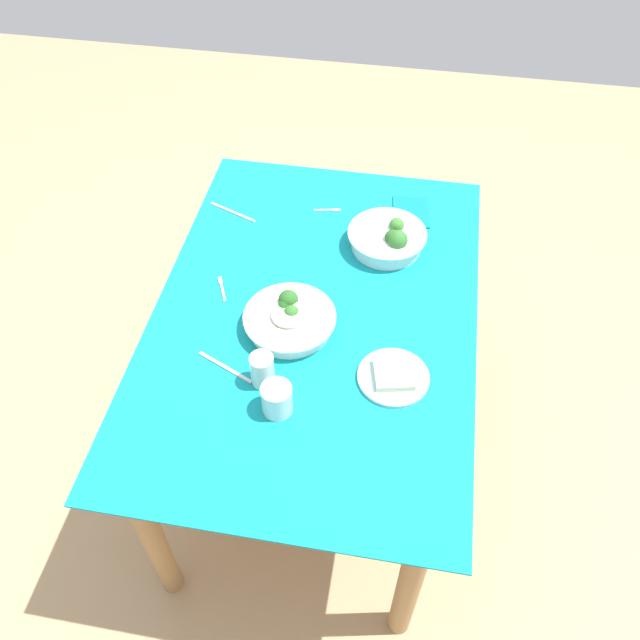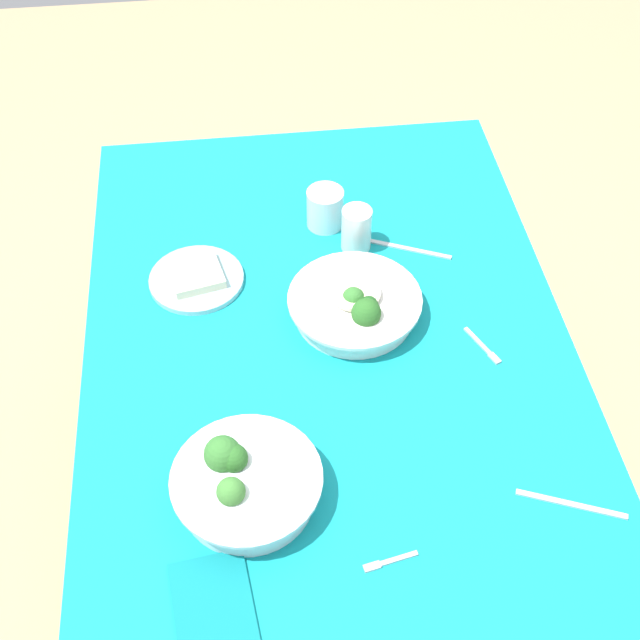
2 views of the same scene
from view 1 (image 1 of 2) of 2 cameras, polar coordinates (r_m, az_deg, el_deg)
name	(u,v)px [view 1 (image 1 of 2)]	position (r m, az deg, el deg)	size (l,w,h in m)	color
ground_plane	(316,443)	(2.63, -0.35, -10.57)	(6.00, 6.00, 0.00)	tan
dining_table	(315,336)	(2.09, -0.43, -1.42)	(1.44, 0.98, 0.77)	teal
broccoli_bowl_far	(388,239)	(2.20, 5.89, 6.98)	(0.26, 0.26, 0.11)	white
broccoli_bowl_near	(290,319)	(1.95, -2.63, 0.05)	(0.27, 0.27, 0.09)	white
bread_side_plate	(393,376)	(1.85, 6.37, -4.85)	(0.20, 0.20, 0.03)	#99C6D1
water_glass_center	(277,399)	(1.76, -3.74, -6.83)	(0.08, 0.08, 0.09)	silver
water_glass_side	(262,370)	(1.81, -5.00, -4.30)	(0.07, 0.07, 0.10)	silver
fork_by_far_bowl	(329,210)	(2.35, 0.77, 9.48)	(0.03, 0.09, 0.00)	#B7B7BC
fork_by_near_bowl	(222,288)	(2.09, -8.47, 2.76)	(0.10, 0.05, 0.00)	#B7B7BC
table_knife_left	(233,212)	(2.36, -7.56, 9.24)	(0.19, 0.01, 0.00)	#B7B7BC
table_knife_right	(225,367)	(1.89, -8.21, -4.06)	(0.19, 0.01, 0.00)	#B7B7BC
napkin_folded_upper	(411,212)	(2.36, 7.87, 9.24)	(0.17, 0.12, 0.01)	#0F777D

